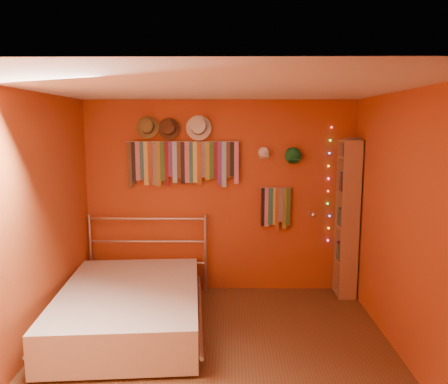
{
  "coord_description": "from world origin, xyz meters",
  "views": [
    {
      "loc": [
        0.14,
        -3.88,
        2.18
      ],
      "look_at": [
        0.06,
        0.9,
        1.44
      ],
      "focal_mm": 35.0,
      "sensor_mm": 36.0,
      "label": 1
    }
  ],
  "objects_px": {
    "tie_rack": "(182,161)",
    "reading_lamp": "(313,214)",
    "bookshelf": "(351,218)",
    "bed": "(130,306)"
  },
  "relations": [
    {
      "from": "reading_lamp",
      "to": "bookshelf",
      "type": "bearing_deg",
      "value": 1.74
    },
    {
      "from": "reading_lamp",
      "to": "bookshelf",
      "type": "height_order",
      "value": "bookshelf"
    },
    {
      "from": "bookshelf",
      "to": "bed",
      "type": "distance_m",
      "value": 2.88
    },
    {
      "from": "tie_rack",
      "to": "reading_lamp",
      "type": "distance_m",
      "value": 1.79
    },
    {
      "from": "bookshelf",
      "to": "bed",
      "type": "relative_size",
      "value": 0.92
    },
    {
      "from": "reading_lamp",
      "to": "bed",
      "type": "distance_m",
      "value": 2.46
    },
    {
      "from": "bookshelf",
      "to": "tie_rack",
      "type": "bearing_deg",
      "value": 175.87
    },
    {
      "from": "reading_lamp",
      "to": "bed",
      "type": "height_order",
      "value": "reading_lamp"
    },
    {
      "from": "bed",
      "to": "reading_lamp",
      "type": "bearing_deg",
      "value": 19.11
    },
    {
      "from": "tie_rack",
      "to": "reading_lamp",
      "type": "height_order",
      "value": "tie_rack"
    }
  ]
}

